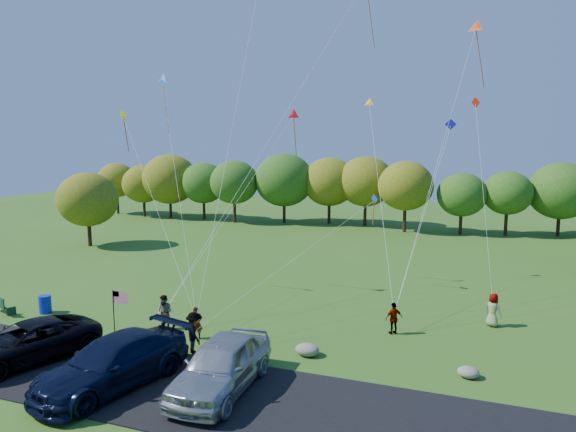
% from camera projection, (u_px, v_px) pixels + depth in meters
% --- Properties ---
extents(ground, '(140.00, 140.00, 0.00)m').
position_uv_depth(ground, '(198.00, 347.00, 24.16)').
color(ground, '#31611B').
rests_on(ground, ground).
extents(asphalt_lane, '(44.00, 6.00, 0.06)m').
position_uv_depth(asphalt_lane, '(147.00, 382.00, 20.44)').
color(asphalt_lane, black).
rests_on(asphalt_lane, ground).
extents(treeline, '(76.10, 27.97, 8.50)m').
position_uv_depth(treeline, '(376.00, 188.00, 56.66)').
color(treeline, '#392115').
rests_on(treeline, ground).
extents(minivan_dark, '(4.68, 6.63, 1.68)m').
position_uv_depth(minivan_dark, '(27.00, 342.00, 22.34)').
color(minivan_dark, black).
rests_on(minivan_dark, asphalt_lane).
extents(minivan_navy, '(4.16, 6.97, 1.89)m').
position_uv_depth(minivan_navy, '(113.00, 363.00, 19.96)').
color(minivan_navy, black).
rests_on(minivan_navy, asphalt_lane).
extents(minivan_silver, '(2.60, 5.99, 2.01)m').
position_uv_depth(minivan_silver, '(221.00, 365.00, 19.64)').
color(minivan_silver, '#A9ADB3').
rests_on(minivan_silver, asphalt_lane).
extents(flyer_a, '(0.69, 0.66, 1.58)m').
position_uv_depth(flyer_a, '(197.00, 323.00, 25.04)').
color(flyer_a, '#4C4C59').
rests_on(flyer_a, ground).
extents(flyer_b, '(0.90, 0.70, 1.83)m').
position_uv_depth(flyer_b, '(165.00, 313.00, 26.21)').
color(flyer_b, '#4C4C59').
rests_on(flyer_b, ground).
extents(flyer_c, '(1.40, 1.36, 1.92)m').
position_uv_depth(flyer_c, '(194.00, 333.00, 23.27)').
color(flyer_c, '#4C4C59').
rests_on(flyer_c, ground).
extents(flyer_d, '(0.98, 0.90, 1.61)m').
position_uv_depth(flyer_d, '(394.00, 318.00, 25.70)').
color(flyer_d, '#4C4C59').
rests_on(flyer_d, ground).
extents(flyer_e, '(1.03, 0.93, 1.76)m').
position_uv_depth(flyer_e, '(493.00, 310.00, 26.78)').
color(flyer_e, '#4C4C59').
rests_on(flyer_e, ground).
extents(trash_barrel, '(0.67, 0.67, 1.01)m').
position_uv_depth(trash_barrel, '(45.00, 304.00, 28.96)').
color(trash_barrel, '#0C24BA').
rests_on(trash_barrel, ground).
extents(flag_assembly, '(0.90, 0.59, 2.44)m').
position_uv_depth(flag_assembly, '(118.00, 303.00, 24.85)').
color(flag_assembly, black).
rests_on(flag_assembly, ground).
extents(boulder_near, '(1.11, 0.87, 0.55)m').
position_uv_depth(boulder_near, '(307.00, 350.00, 23.10)').
color(boulder_near, '#9C9388').
rests_on(boulder_near, ground).
extents(boulder_far, '(0.88, 0.73, 0.46)m').
position_uv_depth(boulder_far, '(468.00, 372.00, 20.91)').
color(boulder_far, slate).
rests_on(boulder_far, ground).
extents(kites_aloft, '(21.12, 13.56, 20.93)m').
position_uv_depth(kites_aloft, '(330.00, 5.00, 32.98)').
color(kites_aloft, red).
rests_on(kites_aloft, ground).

